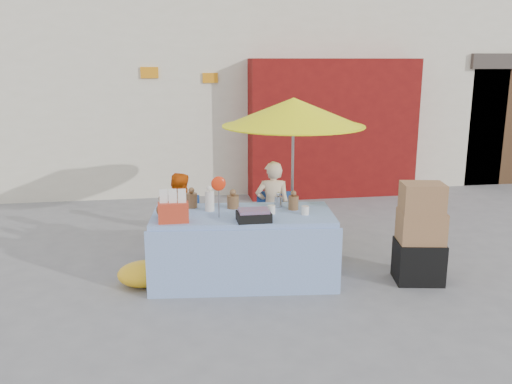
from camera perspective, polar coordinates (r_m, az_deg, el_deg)
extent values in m
plane|color=slate|center=(6.35, -0.18, -10.12)|extent=(80.00, 80.00, 0.00)
cube|color=silver|center=(12.78, -5.32, 12.22)|extent=(12.00, 5.00, 4.50)
cube|color=maroon|center=(10.49, 8.10, 6.63)|extent=(3.20, 0.60, 2.60)
cube|color=#4C331E|center=(13.96, 23.03, 7.00)|extent=(2.60, 3.00, 2.40)
cube|color=#3F3833|center=(13.89, 23.56, 12.52)|extent=(2.80, 3.20, 0.30)
cube|color=orange|center=(10.22, -11.15, 12.23)|extent=(0.32, 0.04, 0.20)
cube|color=orange|center=(10.26, -4.84, 11.88)|extent=(0.28, 0.04, 0.18)
cube|color=#91A9E8|center=(6.46, -1.38, -5.75)|extent=(2.19, 1.15, 0.83)
cube|color=#91A9E8|center=(6.02, -1.21, -7.53)|extent=(2.15, 0.26, 0.77)
cube|color=#91A9E8|center=(6.93, -1.52, -4.63)|extent=(2.15, 0.26, 0.77)
cylinder|color=white|center=(6.50, -8.79, -1.06)|extent=(0.13, 0.13, 0.20)
cylinder|color=brown|center=(6.59, -6.78, -0.88)|extent=(0.15, 0.15, 0.18)
cylinder|color=white|center=(6.41, -4.90, -0.94)|extent=(0.12, 0.12, 0.24)
cylinder|color=brown|center=(6.53, -2.44, -1.04)|extent=(0.16, 0.16, 0.15)
cylinder|color=#B2B2B7|center=(6.58, 2.37, -1.01)|extent=(0.11, 0.11, 0.13)
cylinder|color=brown|center=(6.47, 3.95, -1.14)|extent=(0.13, 0.13, 0.17)
cylinder|color=white|center=(6.29, 1.64, -1.86)|extent=(0.10, 0.10, 0.10)
cylinder|color=white|center=(6.28, 5.20, -1.93)|extent=(0.10, 0.10, 0.10)
sphere|color=brown|center=(6.24, -9.72, -1.86)|extent=(0.17, 0.17, 0.17)
ellipsoid|color=red|center=(6.08, -3.97, 0.89)|extent=(0.17, 0.07, 0.17)
cube|color=#BA331C|center=(6.01, -8.69, -2.15)|extent=(0.35, 0.19, 0.22)
cube|color=black|center=(6.01, -0.24, -2.60)|extent=(0.40, 0.30, 0.10)
cube|color=#1F4291|center=(7.12, -7.99, -5.65)|extent=(0.55, 0.53, 0.45)
cube|color=#1F4291|center=(7.20, -7.86, -1.87)|extent=(0.48, 0.12, 0.40)
cube|color=#1F4291|center=(7.24, 1.98, -5.16)|extent=(0.55, 0.53, 0.45)
cube|color=#1F4291|center=(7.33, 1.95, -1.46)|extent=(0.48, 0.12, 0.40)
imported|color=#DC560B|center=(7.15, -8.12, -2.56)|extent=(0.63, 0.53, 1.16)
imported|color=beige|center=(7.26, 1.77, -1.70)|extent=(0.51, 0.38, 1.28)
cylinder|color=gray|center=(7.38, 3.85, 1.42)|extent=(0.04, 0.04, 2.00)
cone|color=#FEFF0D|center=(7.24, 3.97, 8.39)|extent=(1.90, 1.90, 0.38)
cylinder|color=#FEFF0D|center=(7.26, 3.95, 6.98)|extent=(1.90, 1.90, 0.02)
cube|color=black|center=(6.75, 16.73, -7.01)|extent=(0.61, 0.54, 0.49)
cube|color=#9D6E46|center=(6.61, 16.99, -3.49)|extent=(0.58, 0.48, 0.37)
cube|color=#9D6E46|center=(6.49, 17.12, -0.56)|extent=(0.53, 0.44, 0.33)
ellipsoid|color=yellow|center=(6.52, -11.62, -8.41)|extent=(0.68, 0.56, 0.29)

